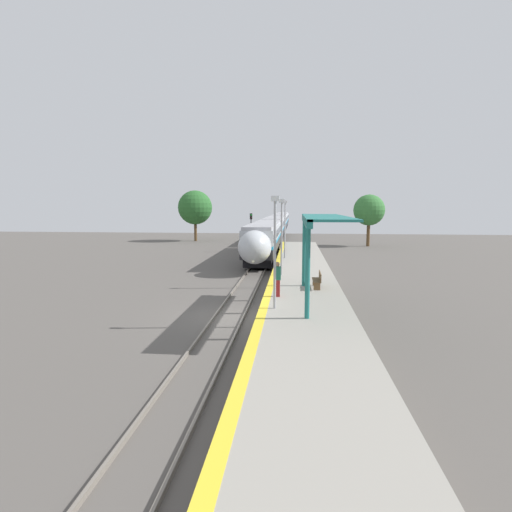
% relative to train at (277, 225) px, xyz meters
% --- Properties ---
extents(ground_plane, '(120.00, 120.00, 0.00)m').
position_rel_train_xyz_m(ground_plane, '(0.00, -51.24, -2.13)').
color(ground_plane, '#56514C').
extents(rail_left, '(0.08, 90.00, 0.15)m').
position_rel_train_xyz_m(rail_left, '(-0.72, -51.24, -2.05)').
color(rail_left, slate).
rests_on(rail_left, ground_plane).
extents(rail_right, '(0.08, 90.00, 0.15)m').
position_rel_train_xyz_m(rail_right, '(0.72, -51.24, -2.05)').
color(rail_right, slate).
rests_on(rail_right, ground_plane).
extents(train, '(2.79, 81.12, 3.72)m').
position_rel_train_xyz_m(train, '(0.00, 0.00, 0.00)').
color(train, black).
rests_on(train, ground_plane).
extents(platform_right, '(4.19, 64.00, 0.88)m').
position_rel_train_xyz_m(platform_right, '(3.68, -51.24, -1.69)').
color(platform_right, gray).
rests_on(platform_right, ground_plane).
extents(platform_bench, '(0.44, 1.71, 0.89)m').
position_rel_train_xyz_m(platform_bench, '(4.48, -47.88, -0.78)').
color(platform_bench, brown).
rests_on(platform_bench, platform_right).
extents(person_waiting, '(0.36, 0.23, 1.79)m').
position_rel_train_xyz_m(person_waiting, '(2.30, -50.29, -0.32)').
color(person_waiting, maroon).
rests_on(person_waiting, platform_right).
extents(railway_signal, '(0.28, 0.28, 4.56)m').
position_rel_train_xyz_m(railway_signal, '(-2.03, -23.08, 0.65)').
color(railway_signal, '#59595E').
rests_on(railway_signal, ground_plane).
extents(lamppost_near, '(0.36, 0.20, 5.02)m').
position_rel_train_xyz_m(lamppost_near, '(2.29, -52.64, 1.64)').
color(lamppost_near, '#9E9EA3').
rests_on(lamppost_near, platform_right).
extents(lamppost_mid, '(0.36, 0.20, 5.02)m').
position_rel_train_xyz_m(lamppost_mid, '(2.29, -43.93, 1.64)').
color(lamppost_mid, '#9E9EA3').
rests_on(lamppost_mid, platform_right).
extents(lamppost_far, '(0.36, 0.20, 5.02)m').
position_rel_train_xyz_m(lamppost_far, '(2.29, -35.22, 1.64)').
color(lamppost_far, '#9E9EA3').
rests_on(lamppost_far, platform_right).
extents(station_canopy, '(2.02, 9.75, 4.11)m').
position_rel_train_xyz_m(station_canopy, '(4.26, -50.75, 2.55)').
color(station_canopy, '#1E6B66').
rests_on(station_canopy, platform_right).
extents(background_tree_left, '(5.23, 5.23, 7.80)m').
position_rel_train_xyz_m(background_tree_left, '(-12.23, -9.43, 3.04)').
color(background_tree_left, brown).
rests_on(background_tree_left, ground_plane).
extents(background_tree_right, '(4.16, 4.16, 6.96)m').
position_rel_train_xyz_m(background_tree_right, '(13.03, -15.09, 2.73)').
color(background_tree_right, brown).
rests_on(background_tree_right, ground_plane).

